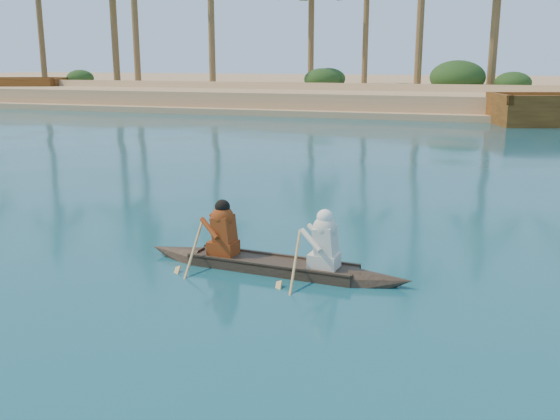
% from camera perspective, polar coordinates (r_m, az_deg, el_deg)
% --- Properties ---
extents(sandy_embankment, '(150.00, 51.00, 1.50)m').
position_cam_1_polar(sandy_embankment, '(60.04, 22.16, 9.99)').
color(sandy_embankment, tan).
rests_on(sandy_embankment, ground).
extents(shrub_cluster, '(100.00, 6.00, 2.40)m').
position_cam_1_polar(shrub_cluster, '(44.69, 23.46, 9.83)').
color(shrub_cluster, '#1F3B15').
rests_on(shrub_cluster, ground).
extents(canoe, '(4.55, 0.97, 1.24)m').
position_cam_1_polar(canoe, '(9.95, -0.73, -4.22)').
color(canoe, '#3F3022').
rests_on(canoe, ground).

